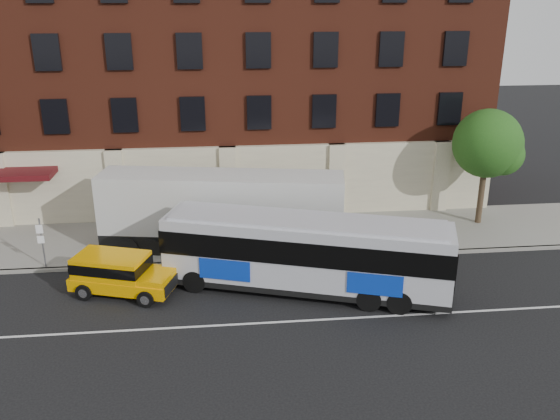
{
  "coord_description": "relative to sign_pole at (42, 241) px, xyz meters",
  "views": [
    {
      "loc": [
        -0.39,
        -18.95,
        11.77
      ],
      "look_at": [
        2.19,
        5.5,
        2.75
      ],
      "focal_mm": 37.49,
      "sensor_mm": 36.0,
      "label": 1
    }
  ],
  "objects": [
    {
      "name": "kerb",
      "position": [
        8.5,
        -0.15,
        -1.38
      ],
      "size": [
        60.0,
        0.25,
        0.15
      ],
      "primitive_type": "cube",
      "color": "gray",
      "rests_on": "ground"
    },
    {
      "name": "yellow_suv",
      "position": [
        3.71,
        -2.6,
        -0.47
      ],
      "size": [
        4.6,
        2.98,
        1.71
      ],
      "color": "#F8A500",
      "rests_on": "ground"
    },
    {
      "name": "shipping_container",
      "position": [
        8.09,
        1.45,
        0.46
      ],
      "size": [
        11.84,
        4.34,
        3.87
      ],
      "color": "black",
      "rests_on": "ground"
    },
    {
      "name": "building",
      "position": [
        8.49,
        10.77,
        6.13
      ],
      "size": [
        30.0,
        12.1,
        15.0
      ],
      "color": "#5E2416",
      "rests_on": "sidewalk"
    },
    {
      "name": "lane_line",
      "position": [
        8.5,
        -5.65,
        -1.45
      ],
      "size": [
        60.0,
        0.12,
        0.01
      ],
      "primitive_type": "cube",
      "color": "silver",
      "rests_on": "ground"
    },
    {
      "name": "city_bus",
      "position": [
        11.51,
        -3.19,
        0.35
      ],
      "size": [
        12.09,
        6.15,
        3.26
      ],
      "color": "#B7B8C1",
      "rests_on": "ground"
    },
    {
      "name": "street_tree",
      "position": [
        22.04,
        3.34,
        2.96
      ],
      "size": [
        3.6,
        3.6,
        6.2
      ],
      "color": "#392A1C",
      "rests_on": "sidewalk"
    },
    {
      "name": "sidewalk",
      "position": [
        8.5,
        2.85,
        -1.38
      ],
      "size": [
        60.0,
        6.0,
        0.15
      ],
      "primitive_type": "cube",
      "color": "gray",
      "rests_on": "ground"
    },
    {
      "name": "sign_pole",
      "position": [
        0.0,
        0.0,
        0.0
      ],
      "size": [
        0.3,
        0.2,
        2.5
      ],
      "color": "slate",
      "rests_on": "ground"
    },
    {
      "name": "ground",
      "position": [
        8.5,
        -6.15,
        -1.45
      ],
      "size": [
        120.0,
        120.0,
        0.0
      ],
      "primitive_type": "plane",
      "color": "black",
      "rests_on": "ground"
    }
  ]
}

